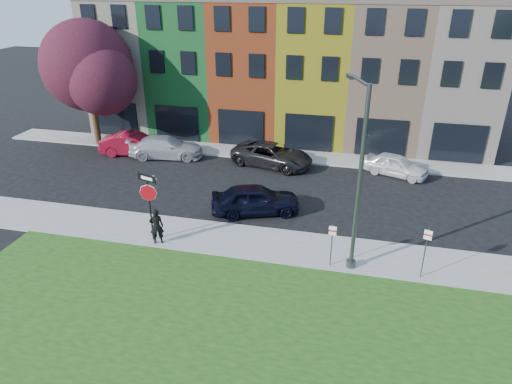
% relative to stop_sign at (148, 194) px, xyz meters
% --- Properties ---
extents(ground, '(120.00, 120.00, 0.00)m').
position_rel_stop_sign_xyz_m(ground, '(5.60, -2.13, -2.52)').
color(ground, black).
rests_on(ground, ground).
extents(sidewalk_near, '(40.00, 3.00, 0.12)m').
position_rel_stop_sign_xyz_m(sidewalk_near, '(7.60, 0.87, -2.46)').
color(sidewalk_near, gray).
rests_on(sidewalk_near, ground).
extents(sidewalk_far, '(40.00, 2.40, 0.12)m').
position_rel_stop_sign_xyz_m(sidewalk_far, '(2.60, 12.87, -2.46)').
color(sidewalk_far, gray).
rests_on(sidewalk_far, ground).
extents(rowhouse_block, '(30.00, 10.12, 10.00)m').
position_rel_stop_sign_xyz_m(rowhouse_block, '(3.10, 19.06, 2.47)').
color(rowhouse_block, beige).
rests_on(rowhouse_block, ground).
extents(stop_sign, '(1.01, 0.35, 3.38)m').
position_rel_stop_sign_xyz_m(stop_sign, '(0.00, 0.00, 0.00)').
color(stop_sign, black).
rests_on(stop_sign, sidewalk_near).
extents(man, '(0.96, 0.90, 1.78)m').
position_rel_stop_sign_xyz_m(man, '(0.36, -0.23, -1.51)').
color(man, black).
rests_on(man, sidewalk_near).
extents(sedan_near, '(4.87, 5.90, 1.60)m').
position_rel_stop_sign_xyz_m(sedan_near, '(4.09, 4.02, -1.72)').
color(sedan_near, black).
rests_on(sedan_near, ground).
extents(parked_car_red, '(3.14, 5.27, 1.57)m').
position_rel_stop_sign_xyz_m(parked_car_red, '(-6.34, 10.73, -1.73)').
color(parked_car_red, maroon).
rests_on(parked_car_red, ground).
extents(parked_car_silver, '(3.89, 5.87, 1.49)m').
position_rel_stop_sign_xyz_m(parked_car_silver, '(-3.94, 10.74, -1.77)').
color(parked_car_silver, '#B0AFB4').
rests_on(parked_car_silver, ground).
extents(parked_car_dark, '(4.97, 6.58, 1.51)m').
position_rel_stop_sign_xyz_m(parked_car_dark, '(3.60, 10.90, -1.76)').
color(parked_car_dark, black).
rests_on(parked_car_dark, ground).
extents(parked_car_white, '(4.26, 5.09, 1.37)m').
position_rel_stop_sign_xyz_m(parked_car_white, '(11.61, 11.12, -1.83)').
color(parked_car_white, silver).
rests_on(parked_car_white, ground).
extents(street_lamp, '(1.16, 2.46, 7.92)m').
position_rel_stop_sign_xyz_m(street_lamp, '(9.25, 0.07, 1.59)').
color(street_lamp, '#434547').
rests_on(street_lamp, sidewalk_near).
extents(parking_sign_a, '(0.32, 0.08, 2.03)m').
position_rel_stop_sign_xyz_m(parking_sign_a, '(8.45, -0.24, -1.12)').
color(parking_sign_a, '#434547').
rests_on(parking_sign_a, sidewalk_near).
extents(parking_sign_b, '(0.31, 0.13, 2.38)m').
position_rel_stop_sign_xyz_m(parking_sign_b, '(12.22, -0.24, -0.93)').
color(parking_sign_b, '#434547').
rests_on(parking_sign_b, sidewalk_near).
extents(tree_purple, '(7.64, 6.68, 8.93)m').
position_rel_stop_sign_xyz_m(tree_purple, '(-9.92, 12.13, 3.19)').
color(tree_purple, black).
rests_on(tree_purple, sidewalk_far).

